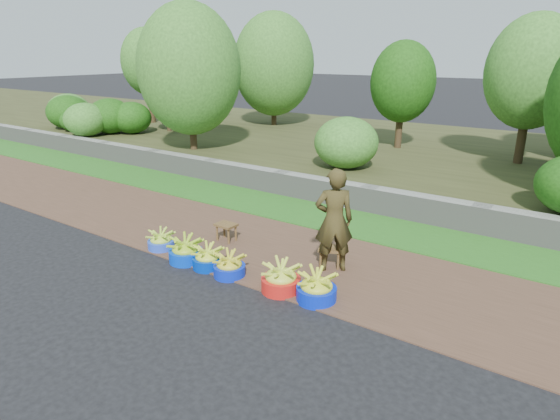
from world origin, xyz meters
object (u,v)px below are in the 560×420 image
Objects in this scene: basin_a at (161,241)px; basin_c at (208,258)px; vendor_woman at (334,220)px; basin_d at (229,266)px; stool_right at (330,251)px; basin_f at (316,288)px; basin_b at (186,251)px; stool_left at (226,227)px; basin_e at (281,279)px.

basin_a is 0.94× the size of basin_c.
basin_c is at bearing -3.95° from basin_a.
basin_a is at bearing 176.05° from basin_c.
basin_d is at bearing 3.73° from vendor_woman.
basin_a reaches higher than stool_right.
basin_a is 1.16m from basin_c.
stool_right is at bearing 109.02° from basin_f.
vendor_woman reaches higher than basin_b.
stool_left is (0.69, 0.90, 0.12)m from basin_a.
basin_c reaches higher than basin_a.
basin_b is 2.44m from vendor_woman.
basin_e is 1.21m from vendor_woman.
basin_e reaches higher than basin_b.
basin_e reaches higher than basin_f.
stool_left is at bearing 132.67° from basin_d.
basin_d is at bearing -176.29° from basin_e.
vendor_woman is at bearing -42.49° from stool_right.
stool_left is (-0.01, 1.01, 0.09)m from basin_b.
vendor_woman is at bearing 73.95° from basin_e.
vendor_woman is (2.10, 1.05, 0.64)m from basin_b.
basin_d is at bearing -47.33° from stool_left.
basin_b is at bearing -11.24° from vendor_woman.
basin_c is at bearing 176.60° from basin_d.
basin_e is 2.06m from stool_left.
basin_a is at bearing -19.21° from vendor_woman.
basin_c is at bearing -144.96° from stool_right.
basin_c is 1.11× the size of stool_right.
basin_b is 2.31m from stool_right.
stool_right is (0.20, 1.07, 0.08)m from basin_e.
basin_c is 1.09m from stool_left.
basin_d is 1.58m from stool_right.
stool_left is 0.23× the size of vendor_woman.
basin_d is 0.30× the size of vendor_woman.
basin_b is at bearing -178.13° from basin_e.
stool_right is at bearing -80.27° from vendor_woman.
stool_right is at bearing 29.18° from basin_b.
basin_d is 0.87× the size of basin_f.
basin_f is 1.51× the size of stool_left.
basin_f is at bearing 2.36° from basin_c.
basin_e reaches higher than basin_c.
stool_left is (-2.38, 0.90, 0.09)m from basin_f.
basin_c is 1.00× the size of basin_d.
basin_a is 0.84× the size of basin_b.
basin_c is at bearing -64.75° from stool_left.
basin_c is 1.37m from basin_e.
stool_right is at bearing 79.35° from basin_e.
basin_d is 1.37m from stool_left.
vendor_woman is (1.65, 1.02, 0.66)m from basin_c.
basin_e is 1.29× the size of stool_right.
basin_a is 0.81× the size of basin_e.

